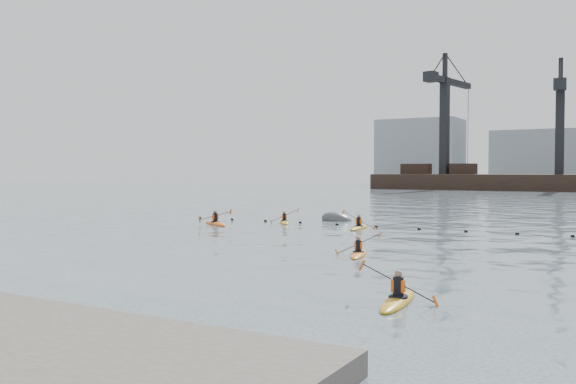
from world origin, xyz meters
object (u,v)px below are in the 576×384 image
Objects in this scene: kayaker_0 at (358,253)px; kayaker_1 at (398,299)px; mooring_buoy at (337,221)px; kayaker_3 at (359,227)px; kayaker_5 at (284,222)px; kayaker_2 at (215,223)px.

kayaker_0 is 9.84m from kayaker_1.
kayaker_1 reaches higher than mooring_buoy.
kayaker_3 reaches higher than mooring_buoy.
kayaker_5 is at bearing 120.33° from kayaker_1.
kayaker_2 is (-15.07, 9.44, 0.02)m from kayaker_0.
mooring_buoy is (-13.98, 25.32, -0.10)m from kayaker_1.
mooring_buoy is at bearing 111.86° from kayaker_1.
kayaker_2 is 1.19× the size of kayaker_5.
kayaker_5 is (-16.40, 21.47, -0.01)m from kayaker_1.
mooring_buoy is (6.02, 7.37, -0.11)m from kayaker_2.
kayaker_5 is (-6.45, 1.31, -0.01)m from kayaker_3.
kayaker_2 is (-20.01, 17.95, 0.01)m from kayaker_1.
kayaker_5 is 1.15× the size of mooring_buoy.
kayaker_2 reaches higher than mooring_buoy.
kayaker_2 is at bearing -129.28° from mooring_buoy.
kayaker_3 is 1.19× the size of kayaker_5.
kayaker_5 is 4.54m from mooring_buoy.
kayaker_5 is at bearing 114.74° from kayaker_0.
kayaker_5 reaches higher than kayaker_2.
kayaker_3 reaches higher than kayaker_0.
kayaker_1 is at bearing -61.09° from mooring_buoy.
kayaker_3 reaches higher than kayaker_5.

